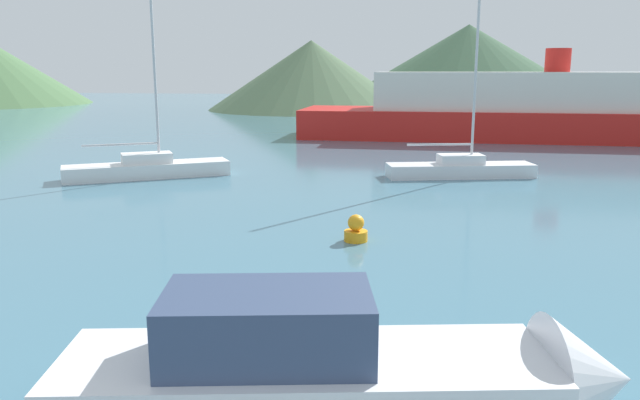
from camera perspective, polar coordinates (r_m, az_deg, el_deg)
The scene contains 7 objects.
motorboat_near at distance 9.30m, azimuth 3.17°, elevation -15.68°, with size 8.50×3.48×2.39m.
sailboat_inner at distance 29.61m, azimuth -15.49°, elevation 2.90°, with size 7.16×5.06×9.07m.
sailboat_middle at distance 29.37m, azimuth 12.72°, elevation 3.00°, with size 6.87×3.04×10.74m.
ferry_distant at distance 47.04m, azimuth 20.61°, elevation 7.70°, with size 35.64×7.50×6.28m.
buoy_marker at distance 18.00m, azimuth 3.30°, elevation -2.77°, with size 0.68×0.68×0.78m.
hill_central at distance 78.00m, azimuth -0.80°, elevation 11.35°, with size 25.34×25.34×8.32m.
hill_east at distance 92.00m, azimuth 13.34°, elevation 11.95°, with size 37.74×37.74×10.98m.
Camera 1 is at (3.12, -3.24, 4.86)m, focal length 35.00 mm.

